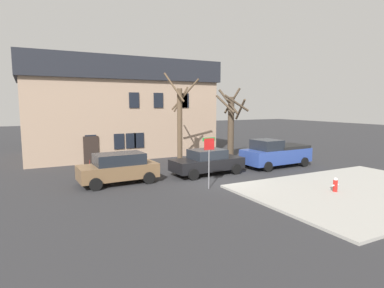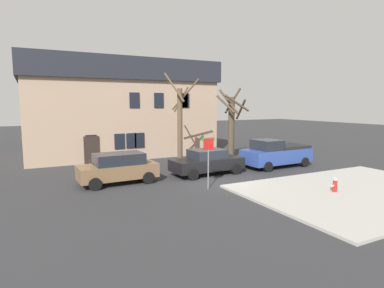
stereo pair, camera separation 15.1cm
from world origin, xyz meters
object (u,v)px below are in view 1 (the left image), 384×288
object	(u,v)px
pickup_truck_blue	(276,153)
fire_hydrant	(335,184)
tree_bare_mid	(231,123)
car_black_sedan	(207,162)
bicycle_leaning	(93,170)
street_sign_pole	(209,153)
car_brown_wagon	(118,168)
building_main	(118,108)
tree_bare_near	(180,123)

from	to	relation	value
pickup_truck_blue	fire_hydrant	size ratio (longest dim) A/B	7.26
tree_bare_mid	fire_hydrant	world-z (taller)	tree_bare_mid
car_black_sedan	bicycle_leaning	xyz separation A→B (m)	(-6.60, 3.03, -0.45)
pickup_truck_blue	street_sign_pole	size ratio (longest dim) A/B	1.91
car_brown_wagon	building_main	bearing A→B (deg)	75.47
tree_bare_mid	street_sign_pole	xyz separation A→B (m)	(-6.23, -7.07, -1.04)
bicycle_leaning	tree_bare_near	bearing A→B (deg)	3.30
bicycle_leaning	fire_hydrant	bearing A→B (deg)	-44.65
building_main	fire_hydrant	world-z (taller)	building_main
car_brown_wagon	tree_bare_near	bearing A→B (deg)	30.47
car_black_sedan	street_sign_pole	size ratio (longest dim) A/B	1.74
car_brown_wagon	car_black_sedan	distance (m)	5.67
car_black_sedan	bicycle_leaning	world-z (taller)	car_black_sedan
pickup_truck_blue	fire_hydrant	distance (m)	7.16
tree_bare_near	car_black_sedan	world-z (taller)	tree_bare_near
tree_bare_mid	car_brown_wagon	bearing A→B (deg)	-160.07
tree_bare_mid	street_sign_pole	size ratio (longest dim) A/B	2.12
pickup_truck_blue	car_black_sedan	bearing A→B (deg)	179.19
car_brown_wagon	bicycle_leaning	world-z (taller)	car_brown_wagon
car_brown_wagon	fire_hydrant	world-z (taller)	car_brown_wagon
tree_bare_mid	car_black_sedan	xyz separation A→B (m)	(-4.51, -3.94, -2.15)
tree_bare_mid	fire_hydrant	size ratio (longest dim) A/B	8.08
building_main	street_sign_pole	world-z (taller)	building_main
tree_bare_near	tree_bare_mid	world-z (taller)	tree_bare_near
tree_bare_near	pickup_truck_blue	bearing A→B (deg)	-30.14
building_main	tree_bare_mid	xyz separation A→B (m)	(7.23, -7.69, -1.19)
car_black_sedan	tree_bare_near	bearing A→B (deg)	95.62
car_black_sedan	fire_hydrant	distance (m)	7.69
street_sign_pole	building_main	bearing A→B (deg)	93.86
tree_bare_mid	pickup_truck_blue	distance (m)	4.63
building_main	street_sign_pole	bearing A→B (deg)	-86.14
pickup_truck_blue	bicycle_leaning	distance (m)	12.64
car_brown_wagon	bicycle_leaning	xyz separation A→B (m)	(-0.93, 2.78, -0.53)
building_main	tree_bare_near	distance (m)	8.64
tree_bare_near	bicycle_leaning	world-z (taller)	tree_bare_near
street_sign_pole	tree_bare_near	bearing A→B (deg)	77.97
car_black_sedan	pickup_truck_blue	size ratio (longest dim) A/B	0.91
street_sign_pole	car_black_sedan	bearing A→B (deg)	61.20
building_main	car_black_sedan	xyz separation A→B (m)	(2.72, -11.63, -3.34)
building_main	car_brown_wagon	distance (m)	12.20
fire_hydrant	pickup_truck_blue	bearing A→B (deg)	71.95
tree_bare_near	street_sign_pole	size ratio (longest dim) A/B	2.43
tree_bare_near	street_sign_pole	bearing A→B (deg)	-102.03
tree_bare_mid	car_black_sedan	bearing A→B (deg)	-138.87
tree_bare_mid	car_black_sedan	distance (m)	6.36
tree_bare_near	building_main	bearing A→B (deg)	106.13
building_main	pickup_truck_blue	world-z (taller)	building_main
car_black_sedan	street_sign_pole	distance (m)	3.74
building_main	bicycle_leaning	xyz separation A→B (m)	(-3.88, -8.61, -3.79)
tree_bare_near	car_brown_wagon	size ratio (longest dim) A/B	1.51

